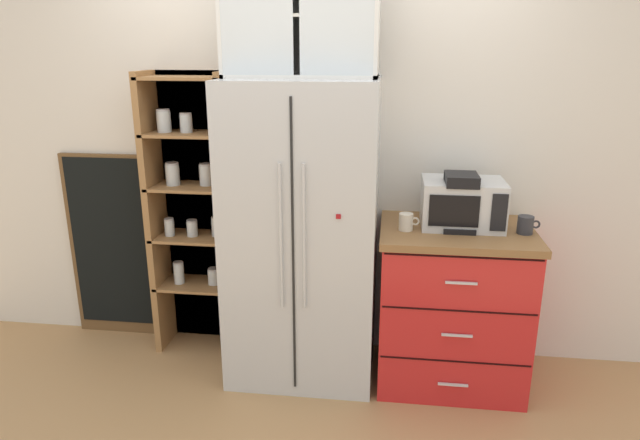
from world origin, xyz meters
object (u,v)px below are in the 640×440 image
object	(u,v)px
refrigerator	(303,234)
bottle_amber	(460,211)
coffee_maker	(459,201)
mug_charcoal	(526,225)
mug_cream	(406,222)
chalkboard_menu	(114,246)
microwave	(462,203)

from	to	relation	value
refrigerator	bottle_amber	world-z (taller)	refrigerator
coffee_maker	mug_charcoal	size ratio (longest dim) A/B	2.60
mug_cream	chalkboard_menu	distance (m)	1.96
coffee_maker	mug_cream	bearing A→B (deg)	-165.42
refrigerator	chalkboard_menu	size ratio (longest dim) A/B	1.39
refrigerator	mug_charcoal	world-z (taller)	refrigerator
bottle_amber	microwave	bearing A→B (deg)	76.90
coffee_maker	chalkboard_menu	size ratio (longest dim) A/B	0.25
coffee_maker	mug_cream	world-z (taller)	coffee_maker
mug_cream	chalkboard_menu	bearing A→B (deg)	169.54
bottle_amber	chalkboard_menu	size ratio (longest dim) A/B	0.21
mug_cream	chalkboard_menu	world-z (taller)	chalkboard_menu
mug_charcoal	bottle_amber	world-z (taller)	bottle_amber
refrigerator	mug_cream	xyz separation A→B (m)	(0.58, -0.06, 0.11)
microwave	bottle_amber	bearing A→B (deg)	-103.10
microwave	mug_charcoal	size ratio (longest dim) A/B	3.70
microwave	mug_charcoal	world-z (taller)	microwave
mug_cream	chalkboard_menu	xyz separation A→B (m)	(-1.90, 0.35, -0.35)
microwave	mug_cream	distance (m)	0.34
coffee_maker	chalkboard_menu	distance (m)	2.24
coffee_maker	bottle_amber	distance (m)	0.07
coffee_maker	mug_cream	size ratio (longest dim) A/B	2.78
coffee_maker	bottle_amber	xyz separation A→B (m)	(0.00, -0.05, -0.04)
coffee_maker	mug_charcoal	world-z (taller)	coffee_maker
coffee_maker	chalkboard_menu	xyz separation A→B (m)	(-2.18, 0.28, -0.46)
microwave	chalkboard_menu	xyz separation A→B (m)	(-2.20, 0.23, -0.44)
bottle_amber	chalkboard_menu	xyz separation A→B (m)	(-2.18, 0.33, -0.42)
coffee_maker	mug_charcoal	xyz separation A→B (m)	(0.35, -0.05, -0.11)
microwave	chalkboard_menu	world-z (taller)	chalkboard_menu
refrigerator	microwave	xyz separation A→B (m)	(0.88, 0.06, 0.20)
mug_charcoal	bottle_amber	distance (m)	0.35
chalkboard_menu	microwave	bearing A→B (deg)	-6.09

